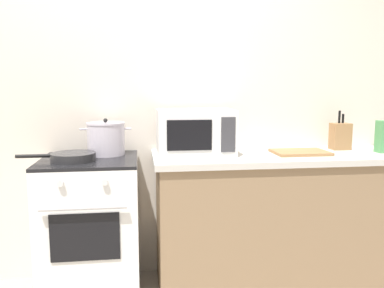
{
  "coord_description": "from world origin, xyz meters",
  "views": [
    {
      "loc": [
        -0.03,
        -1.92,
        1.36
      ],
      "look_at": [
        0.3,
        0.6,
        1.0
      ],
      "focal_mm": 37.12,
      "sensor_mm": 36.0,
      "label": 1
    }
  ],
  "objects_px": {
    "stove": "(92,229)",
    "cutting_board": "(300,152)",
    "knife_block": "(340,136)",
    "stock_pot": "(106,139)",
    "microwave": "(195,132)",
    "pasta_box": "(383,137)",
    "frying_pan": "(72,157)"
  },
  "relations": [
    {
      "from": "stove",
      "to": "cutting_board",
      "type": "height_order",
      "value": "cutting_board"
    },
    {
      "from": "cutting_board",
      "to": "knife_block",
      "type": "height_order",
      "value": "knife_block"
    },
    {
      "from": "cutting_board",
      "to": "knife_block",
      "type": "distance_m",
      "value": 0.39
    },
    {
      "from": "stock_pot",
      "to": "cutting_board",
      "type": "bearing_deg",
      "value": -5.93
    },
    {
      "from": "microwave",
      "to": "cutting_board",
      "type": "distance_m",
      "value": 0.72
    },
    {
      "from": "knife_block",
      "to": "pasta_box",
      "type": "xyz_separation_m",
      "value": [
        0.22,
        -0.17,
        0.01
      ]
    },
    {
      "from": "pasta_box",
      "to": "stock_pot",
      "type": "bearing_deg",
      "value": 174.98
    },
    {
      "from": "microwave",
      "to": "frying_pan",
      "type": "bearing_deg",
      "value": -169.3
    },
    {
      "from": "frying_pan",
      "to": "cutting_board",
      "type": "height_order",
      "value": "frying_pan"
    },
    {
      "from": "frying_pan",
      "to": "pasta_box",
      "type": "relative_size",
      "value": 2.14
    },
    {
      "from": "microwave",
      "to": "stove",
      "type": "bearing_deg",
      "value": -173.4
    },
    {
      "from": "microwave",
      "to": "pasta_box",
      "type": "xyz_separation_m",
      "value": [
        1.28,
        -0.11,
        -0.04
      ]
    },
    {
      "from": "stove",
      "to": "frying_pan",
      "type": "xyz_separation_m",
      "value": [
        -0.09,
        -0.07,
        0.48
      ]
    },
    {
      "from": "stock_pot",
      "to": "pasta_box",
      "type": "height_order",
      "value": "stock_pot"
    },
    {
      "from": "frying_pan",
      "to": "cutting_board",
      "type": "distance_m",
      "value": 1.48
    },
    {
      "from": "stock_pot",
      "to": "frying_pan",
      "type": "distance_m",
      "value": 0.29
    },
    {
      "from": "stock_pot",
      "to": "microwave",
      "type": "xyz_separation_m",
      "value": [
        0.59,
        -0.06,
        0.04
      ]
    },
    {
      "from": "cutting_board",
      "to": "pasta_box",
      "type": "distance_m",
      "value": 0.59
    },
    {
      "from": "frying_pan",
      "to": "pasta_box",
      "type": "distance_m",
      "value": 2.06
    },
    {
      "from": "microwave",
      "to": "pasta_box",
      "type": "bearing_deg",
      "value": -4.81
    },
    {
      "from": "stove",
      "to": "pasta_box",
      "type": "distance_m",
      "value": 2.05
    },
    {
      "from": "stove",
      "to": "frying_pan",
      "type": "height_order",
      "value": "frying_pan"
    },
    {
      "from": "stove",
      "to": "stock_pot",
      "type": "distance_m",
      "value": 0.59
    },
    {
      "from": "stove",
      "to": "knife_block",
      "type": "height_order",
      "value": "knife_block"
    },
    {
      "from": "stock_pot",
      "to": "pasta_box",
      "type": "relative_size",
      "value": 1.52
    },
    {
      "from": "cutting_board",
      "to": "pasta_box",
      "type": "xyz_separation_m",
      "value": [
        0.58,
        -0.03,
        0.1
      ]
    },
    {
      "from": "microwave",
      "to": "cutting_board",
      "type": "bearing_deg",
      "value": -6.31
    },
    {
      "from": "stove",
      "to": "pasta_box",
      "type": "height_order",
      "value": "pasta_box"
    },
    {
      "from": "stove",
      "to": "stock_pot",
      "type": "height_order",
      "value": "stock_pot"
    },
    {
      "from": "stove",
      "to": "cutting_board",
      "type": "xyz_separation_m",
      "value": [
        1.39,
        0.0,
        0.47
      ]
    },
    {
      "from": "microwave",
      "to": "pasta_box",
      "type": "relative_size",
      "value": 2.27
    },
    {
      "from": "cutting_board",
      "to": "pasta_box",
      "type": "bearing_deg",
      "value": -2.97
    }
  ]
}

